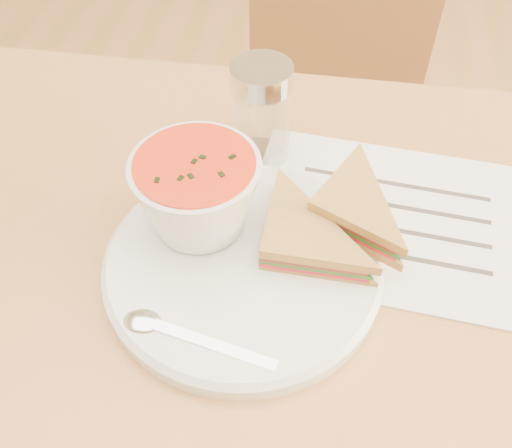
% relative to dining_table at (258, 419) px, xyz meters
% --- Properties ---
extents(dining_table, '(1.00, 0.70, 0.75)m').
position_rel_dining_table_xyz_m(dining_table, '(0.00, 0.00, 0.00)').
color(dining_table, brown).
rests_on(dining_table, floor).
extents(chair_far, '(0.41, 0.41, 0.83)m').
position_rel_dining_table_xyz_m(chair_far, '(0.03, 0.55, 0.04)').
color(chair_far, brown).
rests_on(chair_far, floor).
extents(plate, '(0.35, 0.35, 0.02)m').
position_rel_dining_table_xyz_m(plate, '(-0.02, -0.00, 0.38)').
color(plate, silver).
rests_on(plate, dining_table).
extents(soup_bowl, '(0.14, 0.14, 0.09)m').
position_rel_dining_table_xyz_m(soup_bowl, '(-0.07, 0.04, 0.43)').
color(soup_bowl, silver).
rests_on(soup_bowl, plate).
extents(sandwich_half_a, '(0.12, 0.12, 0.03)m').
position_rel_dining_table_xyz_m(sandwich_half_a, '(0.00, -0.01, 0.41)').
color(sandwich_half_a, '#BD9642').
rests_on(sandwich_half_a, plate).
extents(sandwich_half_b, '(0.14, 0.14, 0.03)m').
position_rel_dining_table_xyz_m(sandwich_half_b, '(0.04, 0.05, 0.42)').
color(sandwich_half_b, '#BD9642').
rests_on(sandwich_half_b, plate).
extents(spoon, '(0.18, 0.07, 0.01)m').
position_rel_dining_table_xyz_m(spoon, '(-0.04, -0.10, 0.40)').
color(spoon, silver).
rests_on(spoon, plate).
extents(paper_menu, '(0.33, 0.26, 0.00)m').
position_rel_dining_table_xyz_m(paper_menu, '(0.13, 0.09, 0.38)').
color(paper_menu, white).
rests_on(paper_menu, dining_table).
extents(condiment_shaker, '(0.07, 0.07, 0.12)m').
position_rel_dining_table_xyz_m(condiment_shaker, '(-0.02, 0.17, 0.44)').
color(condiment_shaker, silver).
rests_on(condiment_shaker, dining_table).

